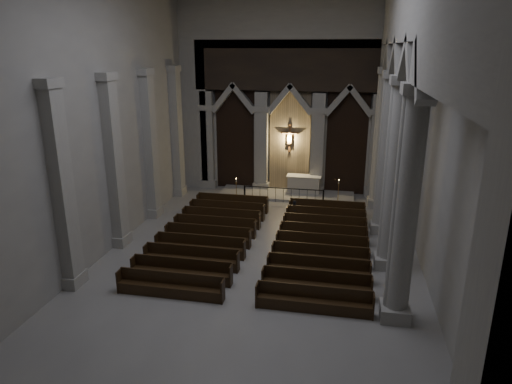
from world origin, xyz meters
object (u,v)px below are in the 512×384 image
altar (304,184)px  worshipper (295,211)px  altar_rail (283,193)px  candle_stand_right (338,196)px  pews (263,243)px  candle_stand_left (236,195)px

altar → worshipper: (-0.04, -4.84, -0.12)m
altar → altar_rail: size_ratio=0.44×
altar → worshipper: bearing=-90.5°
candle_stand_right → pews: (-3.27, -7.46, -0.10)m
altar → worshipper: 4.85m
altar → pews: (-1.06, -8.73, -0.40)m
candle_stand_left → candle_stand_right: size_ratio=1.00×
altar_rail → pews: bearing=-90.0°
altar_rail → candle_stand_right: candle_stand_right is taller
candle_stand_left → pews: size_ratio=0.15×
altar_rail → candle_stand_right: 3.33m
altar_rail → worshipper: bearing=-71.1°
altar → candle_stand_right: bearing=-29.9°
candle_stand_right → worshipper: 4.23m
candle_stand_right → candle_stand_left: bearing=-171.6°
candle_stand_right → pews: 8.14m
candle_stand_left → pews: candle_stand_left is taller
altar → pews: 8.80m
altar → altar_rail: 2.16m
pews → candle_stand_right: bearing=66.3°
altar_rail → pews: size_ratio=0.48×
altar_rail → candle_stand_right: (3.27, 0.61, -0.24)m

